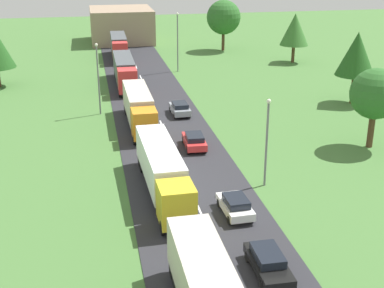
{
  "coord_description": "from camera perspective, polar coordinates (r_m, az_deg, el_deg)",
  "views": [
    {
      "loc": [
        -7.29,
        -8.88,
        18.69
      ],
      "look_at": [
        0.97,
        33.37,
        2.31
      ],
      "focal_mm": 49.63,
      "sensor_mm": 36.0,
      "label": 1
    }
  ],
  "objects": [
    {
      "name": "truck_fifth",
      "position": [
        93.03,
        -7.87,
        10.45
      ],
      "size": [
        2.73,
        12.06,
        3.76
      ],
      "color": "red",
      "rests_on": "road"
    },
    {
      "name": "truck_fourth",
      "position": [
        74.68,
        -7.26,
        7.89
      ],
      "size": [
        2.59,
        13.62,
        3.66
      ],
      "color": "red",
      "rests_on": "road"
    },
    {
      "name": "tree_ash",
      "position": [
        99.0,
        3.42,
        13.44
      ],
      "size": [
        6.16,
        6.16,
        9.1
      ],
      "color": "#513823",
      "rests_on": "ground"
    },
    {
      "name": "lane_marking_centre",
      "position": [
        36.88,
        1.9,
        -9.51
      ],
      "size": [
        0.16,
        123.37,
        0.01
      ],
      "color": "white",
      "rests_on": "road"
    },
    {
      "name": "truck_third",
      "position": [
        57.45,
        -5.73,
        3.99
      ],
      "size": [
        2.55,
        12.52,
        3.64
      ],
      "color": "orange",
      "rests_on": "road"
    },
    {
      "name": "car_fifth",
      "position": [
        61.16,
        -1.31,
        3.86
      ],
      "size": [
        1.98,
        4.15,
        1.48
      ],
      "color": "#8C939E",
      "rests_on": "road"
    },
    {
      "name": "tree_oak",
      "position": [
        90.02,
        10.98,
        11.99
      ],
      "size": [
        4.68,
        4.68,
        8.03
      ],
      "color": "#513823",
      "rests_on": "ground"
    },
    {
      "name": "lamppost_fourth",
      "position": [
        81.94,
        -1.56,
        11.17
      ],
      "size": [
        0.36,
        0.36,
        8.92
      ],
      "color": "slate",
      "rests_on": "ground"
    },
    {
      "name": "car_third",
      "position": [
        38.93,
        4.69,
        -6.57
      ],
      "size": [
        1.99,
        4.03,
        1.44
      ],
      "color": "white",
      "rests_on": "road"
    },
    {
      "name": "lamppost_second",
      "position": [
        42.57,
        8.05,
        0.65
      ],
      "size": [
        0.36,
        0.36,
        7.37
      ],
      "color": "slate",
      "rests_on": "ground"
    },
    {
      "name": "car_second",
      "position": [
        32.73,
        8.2,
        -12.49
      ],
      "size": [
        1.92,
        4.57,
        1.45
      ],
      "color": "black",
      "rests_on": "road"
    },
    {
      "name": "tree_pine",
      "position": [
        67.66,
        17.27,
        9.22
      ],
      "size": [
        4.78,
        4.78,
        8.79
      ],
      "color": "#513823",
      "rests_on": "ground"
    },
    {
      "name": "truck_second",
      "position": [
        41.55,
        -3.19,
        -2.74
      ],
      "size": [
        2.82,
        13.73,
        3.53
      ],
      "color": "yellow",
      "rests_on": "road"
    },
    {
      "name": "tree_elm",
      "position": [
        53.11,
        19.13,
        5.08
      ],
      "size": [
        4.85,
        4.85,
        7.78
      ],
      "color": "#513823",
      "rests_on": "ground"
    },
    {
      "name": "lamppost_third",
      "position": [
        61.55,
        -10.06,
        7.27
      ],
      "size": [
        0.36,
        0.36,
        8.23
      ],
      "color": "slate",
      "rests_on": "ground"
    },
    {
      "name": "road",
      "position": [
        38.93,
        1.11,
        -7.81
      ],
      "size": [
        10.0,
        140.0,
        0.06
      ],
      "primitive_type": "cube",
      "color": "#2B2B30",
      "rests_on": "ground"
    },
    {
      "name": "distant_building",
      "position": [
        109.42,
        -7.6,
        12.55
      ],
      "size": [
        12.04,
        13.65,
        6.52
      ],
      "primitive_type": "cube",
      "color": "#9E846B",
      "rests_on": "ground"
    },
    {
      "name": "car_fourth",
      "position": [
        51.14,
        0.25,
        0.38
      ],
      "size": [
        2.07,
        4.28,
        1.43
      ],
      "color": "red",
      "rests_on": "road"
    },
    {
      "name": "truck_sixth",
      "position": [
        109.98,
        -8.68,
        11.98
      ],
      "size": [
        2.53,
        14.05,
        3.76
      ],
      "color": "red",
      "rests_on": "road"
    }
  ]
}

